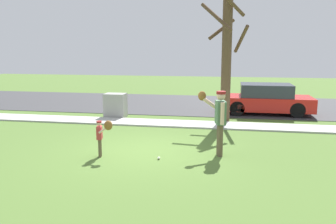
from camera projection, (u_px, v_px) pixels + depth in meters
The scene contains 9 objects.
ground_plane at pixel (167, 125), 13.24m from camera, with size 48.00×48.00×0.00m, color #4C6B2D.
sidewalk_strip at pixel (168, 123), 13.33m from camera, with size 36.00×1.20×0.06m, color #B2B2AD.
road_surface at pixel (185, 104), 18.17m from camera, with size 36.00×6.80×0.02m, color #38383A.
person_adult at pixel (219, 116), 9.21m from camera, with size 0.80×0.62×1.77m.
person_child at pixel (102, 133), 9.13m from camera, with size 0.50×0.35×1.03m.
baseball at pixel (159, 158), 9.03m from camera, with size 0.07×0.07×0.07m, color white.
utility_cabinet at pixel (115, 105), 14.59m from camera, with size 0.88×0.64×1.02m, color gray.
street_tree_near at pixel (227, 55), 13.29m from camera, with size 1.85×1.88×4.97m.
parked_hatchback_red at pixel (265, 99), 15.31m from camera, with size 4.00×1.75×1.33m.
Camera 1 is at (2.33, -9.22, 2.86)m, focal length 36.77 mm.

